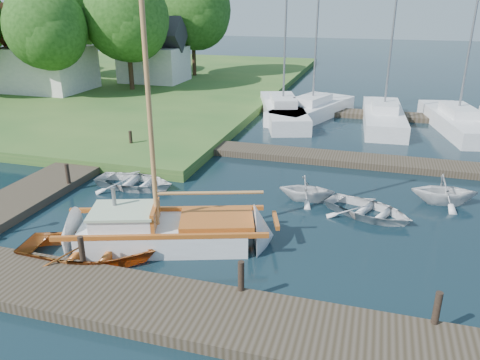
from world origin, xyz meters
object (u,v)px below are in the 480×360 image
(mooring_post_4, at_px, (68,174))
(sailboat, at_px, (170,234))
(mooring_post_3, at_px, (437,308))
(tree_4, at_px, (66,7))
(tender_a, at_px, (134,179))
(tender_c, at_px, (369,207))
(marina_boat_2, at_px, (383,115))
(tender_d, at_px, (445,188))
(marina_boat_0, at_px, (283,109))
(marina_boat_1, at_px, (312,109))
(mooring_post_5, at_px, (131,139))
(house_c, at_px, (154,56))
(mooring_post_1, at_px, (82,250))
(tree_7, at_px, (193,9))
(marina_boat_3, at_px, (457,120))
(tree_3, at_px, (127,17))
(mooring_post_2, at_px, (241,276))
(tender_b, at_px, (307,187))
(tree_2, at_px, (46,27))
(dinghy, at_px, (88,246))
(house_a, at_px, (45,57))

(mooring_post_4, distance_m, sailboat, 6.30)
(mooring_post_3, bearing_deg, tree_4, 135.99)
(mooring_post_3, distance_m, mooring_post_4, 13.93)
(mooring_post_4, height_order, tender_a, mooring_post_4)
(tender_c, xyz_separation_m, marina_boat_2, (0.36, 13.20, 0.25))
(tender_d, bearing_deg, marina_boat_0, 28.78)
(marina_boat_2, bearing_deg, marina_boat_1, 78.42)
(mooring_post_5, xyz_separation_m, house_c, (-7.00, 17.00, 1.88))
(mooring_post_1, relative_size, tree_7, 0.09)
(marina_boat_3, bearing_deg, tree_3, 68.54)
(tree_4, bearing_deg, sailboat, -50.38)
(mooring_post_1, bearing_deg, marina_boat_3, 58.32)
(marina_boat_2, bearing_deg, mooring_post_1, 154.53)
(mooring_post_2, distance_m, tree_7, 34.30)
(mooring_post_3, bearing_deg, marina_boat_1, 105.79)
(mooring_post_3, distance_m, sailboat, 7.71)
(mooring_post_4, height_order, marina_boat_2, marina_boat_2)
(tender_a, xyz_separation_m, tender_b, (6.79, 0.65, 0.20))
(mooring_post_2, distance_m, mooring_post_5, 13.12)
(tender_d, distance_m, marina_boat_1, 13.63)
(mooring_post_2, bearing_deg, mooring_post_3, 0.00)
(mooring_post_3, xyz_separation_m, tender_a, (-10.69, 6.01, -0.37))
(mooring_post_4, height_order, mooring_post_5, same)
(sailboat, relative_size, tender_c, 3.19)
(tender_c, bearing_deg, tender_d, -30.25)
(mooring_post_5, relative_size, house_c, 0.15)
(sailboat, distance_m, tender_d, 10.09)
(tender_d, distance_m, tree_2, 27.78)
(tender_b, bearing_deg, mooring_post_3, -153.38)
(house_c, relative_size, tree_2, 0.67)
(mooring_post_2, bearing_deg, marina_boat_2, 80.41)
(mooring_post_2, height_order, tender_a, mooring_post_2)
(tender_a, bearing_deg, tender_b, -84.20)
(mooring_post_4, bearing_deg, tree_2, 128.05)
(mooring_post_2, xyz_separation_m, tender_b, (0.60, 6.66, -0.16))
(tender_c, distance_m, tree_7, 30.57)
(tender_a, relative_size, tree_2, 0.41)
(house_c, relative_size, tree_7, 0.56)
(mooring_post_2, distance_m, tender_d, 9.53)
(tender_d, xyz_separation_m, house_c, (-20.98, 19.21, 1.97))
(dinghy, height_order, tender_a, dinghy)
(mooring_post_4, distance_m, dinghy, 5.71)
(house_c, distance_m, tree_7, 5.79)
(mooring_post_2, bearing_deg, tender_c, 64.08)
(sailboat, bearing_deg, dinghy, -160.48)
(mooring_post_1, height_order, tender_c, mooring_post_1)
(sailboat, bearing_deg, mooring_post_2, -55.19)
(mooring_post_5, xyz_separation_m, sailboat, (5.61, -7.84, -0.36))
(tender_a, distance_m, marina_boat_1, 14.65)
(marina_boat_0, xyz_separation_m, house_a, (-18.67, 1.96, 2.40))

